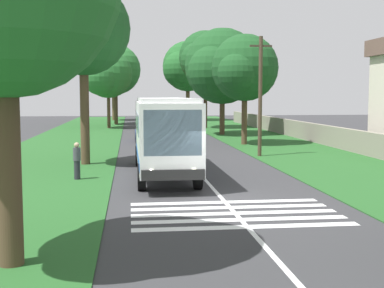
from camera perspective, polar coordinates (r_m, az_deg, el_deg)
name	(u,v)px	position (r m, az deg, el deg)	size (l,w,h in m)	color
ground	(224,200)	(19.40, 3.46, -6.15)	(160.00, 160.00, 0.00)	#333335
grass_verge_left	(54,156)	(34.26, -14.81, -1.27)	(120.00, 8.00, 0.04)	#235623
grass_verge_right	(304,153)	(35.85, 12.13, -0.92)	(120.00, 8.00, 0.04)	#235623
centre_line	(183,154)	(34.09, -1.03, -1.15)	(110.00, 0.16, 0.01)	silver
coach_bus	(163,131)	(25.13, -3.13, 1.42)	(11.16, 2.62, 3.73)	white
zebra_crossing	(235,213)	(17.35, 4.72, -7.52)	(4.05, 6.80, 0.01)	silver
trailing_car_0	(146,133)	(44.27, -5.06, 1.19)	(4.30, 1.78, 1.43)	navy
trailing_car_1	(184,128)	(51.36, -0.87, 1.78)	(4.30, 1.78, 1.43)	gray
trailing_minibus_0	(173,116)	(59.38, -2.04, 3.11)	(6.00, 2.14, 2.53)	#CC4C33
roadside_tree_left_0	(114,71)	(69.78, -8.51, 7.84)	(8.45, 6.66, 10.44)	#4C3826
roadside_tree_left_1	(80,31)	(29.65, -12.06, 11.96)	(5.96, 5.13, 10.02)	#4C3826
roadside_tree_left_2	(106,75)	(61.82, -9.32, 7.41)	(6.83, 5.71, 9.10)	#4C3826
roadside_tree_left_4	(112,72)	(81.09, -8.69, 7.75)	(7.14, 5.76, 10.38)	brown
roadside_tree_right_1	(243,70)	(40.90, 5.59, 8.09)	(6.05, 5.17, 8.52)	#4C3826
roadside_tree_right_2	(220,68)	(50.93, 3.09, 8.25)	(8.72, 7.32, 10.26)	#4C3826
roadside_tree_right_3	(204,59)	(61.32, 1.30, 9.22)	(7.84, 6.19, 11.27)	#3D2D1E
roadside_tree_right_4	(186,68)	(79.47, -0.65, 8.32)	(9.19, 7.67, 11.95)	brown
utility_pole	(260,94)	(33.02, 7.45, 5.38)	(0.24, 1.40, 7.46)	#473828
roadside_wall	(326,135)	(41.62, 14.35, 0.96)	(70.00, 0.40, 1.52)	gray
pedestrian	(77,160)	(24.32, -12.43, -1.76)	(0.34, 0.34, 1.69)	#26262D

